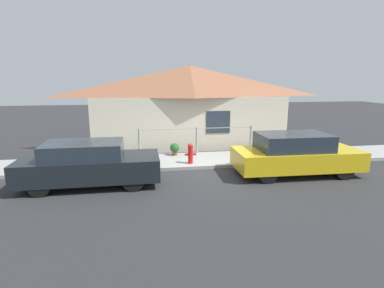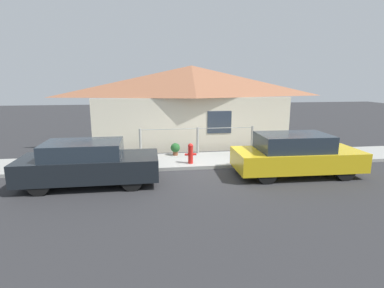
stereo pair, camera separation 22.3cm
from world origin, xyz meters
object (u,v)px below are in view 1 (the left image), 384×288
Objects in this scene: car_left at (89,164)px; car_right at (296,154)px; potted_plant_near_hydrant at (175,148)px; fire_hydrant at (190,153)px; potted_plant_by_fence at (96,153)px.

car_left is 6.79m from car_right.
fire_hydrant is at bearing -70.88° from potted_plant_near_hydrant.
car_right is at bearing -23.73° from fire_hydrant.
potted_plant_near_hydrant is 3.10m from potted_plant_by_fence.
fire_hydrant reaches higher than potted_plant_near_hydrant.
car_left is 4.07m from potted_plant_near_hydrant.
potted_plant_near_hydrant is 0.78× the size of potted_plant_by_fence.
potted_plant_near_hydrant is (-0.46, 1.31, -0.11)m from fire_hydrant.
potted_plant_by_fence is (-3.06, -0.53, 0.07)m from potted_plant_near_hydrant.
car_left is 6.34× the size of potted_plant_by_fence.
car_left is 5.44× the size of fire_hydrant.
car_left is at bearing -86.87° from potted_plant_by_fence.
fire_hydrant is at bearing -12.62° from potted_plant_by_fence.
fire_hydrant is 3.60m from potted_plant_by_fence.
potted_plant_by_fence is at bearing 167.38° from fire_hydrant.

